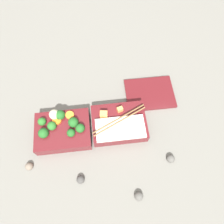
# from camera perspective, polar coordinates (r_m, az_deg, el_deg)

# --- Properties ---
(ground_plane) EXTENTS (3.00, 3.00, 0.00)m
(ground_plane) POSITION_cam_1_polar(r_m,az_deg,el_deg) (0.84, -5.32, -4.88)
(ground_plane) COLOR slate
(bento_tray_vegetable) EXTENTS (0.20, 0.15, 0.08)m
(bento_tray_vegetable) POSITION_cam_1_polar(r_m,az_deg,el_deg) (0.83, -12.79, -4.59)
(bento_tray_vegetable) COLOR maroon
(bento_tray_vegetable) RESTS_ON ground_plane
(bento_tray_rice) EXTENTS (0.20, 0.15, 0.08)m
(bento_tray_rice) POSITION_cam_1_polar(r_m,az_deg,el_deg) (0.82, 1.84, -3.11)
(bento_tray_rice) COLOR maroon
(bento_tray_rice) RESTS_ON ground_plane
(bento_lid) EXTENTS (0.20, 0.15, 0.01)m
(bento_lid) POSITION_cam_1_polar(r_m,az_deg,el_deg) (0.91, 9.78, 4.78)
(bento_lid) COLOR maroon
(bento_lid) RESTS_ON ground_plane
(pebble_0) EXTENTS (0.03, 0.03, 0.03)m
(pebble_0) POSITION_cam_1_polar(r_m,az_deg,el_deg) (0.85, -20.81, -13.11)
(pebble_0) COLOR #7A6B5B
(pebble_0) RESTS_ON ground_plane
(pebble_1) EXTENTS (0.03, 0.03, 0.03)m
(pebble_1) POSITION_cam_1_polar(r_m,az_deg,el_deg) (0.83, 15.06, -11.67)
(pebble_1) COLOR #595651
(pebble_1) RESTS_ON ground_plane
(pebble_2) EXTENTS (0.03, 0.03, 0.03)m
(pebble_2) POSITION_cam_1_polar(r_m,az_deg,el_deg) (0.79, 6.99, -20.95)
(pebble_2) COLOR #595651
(pebble_2) RESTS_ON ground_plane
(pebble_3) EXTENTS (0.03, 0.03, 0.03)m
(pebble_3) POSITION_cam_1_polar(r_m,az_deg,el_deg) (0.79, -8.21, -17.06)
(pebble_3) COLOR #474442
(pebble_3) RESTS_ON ground_plane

